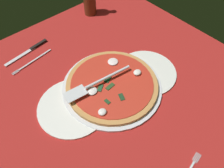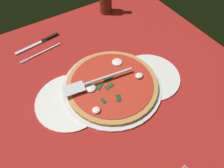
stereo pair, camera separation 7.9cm
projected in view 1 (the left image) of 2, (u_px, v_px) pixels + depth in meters
ground_plane at (112, 94)px, 79.35cm from camera, size 108.82×108.82×0.80cm
checker_pattern at (112, 93)px, 79.00cm from camera, size 108.82×108.82×0.10cm
pizza_pan at (112, 87)px, 79.97cm from camera, size 36.59×36.59×1.20cm
dinner_plate_left at (146, 72)px, 84.48cm from camera, size 23.32×23.32×1.00cm
dinner_plate_right at (73, 107)px, 74.67cm from camera, size 24.32×24.32×1.00cm
pizza at (112, 84)px, 78.81cm from camera, size 33.56×33.56×3.12cm
pizza_server at (97, 83)px, 75.93cm from camera, size 26.29×6.51×1.00cm
place_setting_near at (31, 56)px, 90.21cm from camera, size 21.83×16.27×1.40cm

